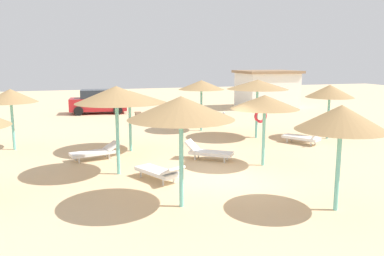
% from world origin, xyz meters
% --- Properties ---
extents(ground_plane, '(80.00, 80.00, 0.00)m').
position_xyz_m(ground_plane, '(0.00, 0.00, 0.00)').
color(ground_plane, '#DBBA8C').
extents(parasol_0, '(2.34, 2.34, 2.68)m').
position_xyz_m(parasol_0, '(7.56, 4.61, 2.36)').
color(parasol_0, '#6BC6BC').
rests_on(parasol_0, ground).
extents(parasol_1, '(2.51, 2.51, 2.78)m').
position_xyz_m(parasol_1, '(2.25, 8.56, 2.51)').
color(parasol_1, '#6BC6BC').
rests_on(parasol_1, ground).
extents(parasol_2, '(2.53, 2.53, 2.64)m').
position_xyz_m(parasol_2, '(2.17, 1.04, 2.37)').
color(parasol_2, '#6BC6BC').
rests_on(parasol_2, ground).
extents(parasol_3, '(3.16, 3.16, 2.61)m').
position_xyz_m(parasol_3, '(-2.21, 4.81, 2.35)').
color(parasol_3, '#6BC6BC').
rests_on(parasol_3, ground).
extents(parasol_4, '(2.77, 2.77, 3.04)m').
position_xyz_m(parasol_4, '(-3.13, 1.48, 2.75)').
color(parasol_4, '#6BC6BC').
rests_on(parasol_4, ground).
extents(parasol_5, '(2.24, 2.24, 2.66)m').
position_xyz_m(parasol_5, '(-7.05, 6.59, 2.36)').
color(parasol_5, '#6BC6BC').
rests_on(parasol_5, ground).
extents(parasol_6, '(2.32, 2.32, 2.80)m').
position_xyz_m(parasol_6, '(1.94, -3.55, 2.46)').
color(parasol_6, '#6BC6BC').
rests_on(parasol_6, ground).
extents(parasol_8, '(2.82, 2.82, 2.99)m').
position_xyz_m(parasol_8, '(-1.87, -2.10, 2.68)').
color(parasol_8, '#6BC6BC').
rests_on(parasol_8, ground).
extents(parasol_9, '(3.03, 3.03, 2.92)m').
position_xyz_m(parasol_9, '(4.26, 5.84, 2.65)').
color(parasol_9, '#6BC6BC').
rests_on(parasol_9, ground).
extents(lounger_0, '(1.51, 1.90, 0.81)m').
position_xyz_m(lounger_0, '(5.73, 3.85, 0.33)').
color(lounger_0, white).
rests_on(lounger_0, ground).
extents(lounger_1, '(1.96, 1.19, 0.80)m').
position_xyz_m(lounger_1, '(3.30, 9.98, 0.33)').
color(lounger_1, white).
rests_on(lounger_1, ground).
extents(lounger_2, '(1.89, 1.63, 0.74)m').
position_xyz_m(lounger_2, '(0.47, 2.42, 0.32)').
color(lounger_2, white).
rests_on(lounger_2, ground).
extents(lounger_3, '(2.01, 1.10, 0.64)m').
position_xyz_m(lounger_3, '(-3.74, 3.76, 0.31)').
color(lounger_3, white).
rests_on(lounger_3, ground).
extents(lounger_4, '(1.41, 2.00, 0.64)m').
position_xyz_m(lounger_4, '(-1.94, 0.32, 0.31)').
color(lounger_4, white).
rests_on(lounger_4, ground).
extents(bench_0, '(0.51, 1.53, 0.49)m').
position_xyz_m(bench_0, '(-0.46, 13.08, 0.35)').
color(bench_0, brown).
rests_on(bench_0, ground).
extents(parked_car, '(4.14, 2.29, 1.72)m').
position_xyz_m(parked_car, '(-2.71, 17.35, 0.82)').
color(parked_car, '#B21E23').
rests_on(parked_car, ground).
extents(beach_cabana, '(4.62, 3.86, 2.98)m').
position_xyz_m(beach_cabana, '(10.68, 17.03, 1.51)').
color(beach_cabana, white).
rests_on(beach_cabana, ground).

